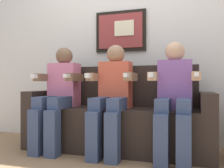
% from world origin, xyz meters
% --- Properties ---
extents(ground_plane, '(5.65, 5.65, 0.00)m').
position_xyz_m(ground_plane, '(0.00, 0.00, 0.00)').
color(ground_plane, '#8C6B4C').
extents(back_wall_assembly, '(4.34, 0.10, 2.60)m').
position_xyz_m(back_wall_assembly, '(-0.00, 0.76, 1.30)').
color(back_wall_assembly, silver).
rests_on(back_wall_assembly, ground_plane).
extents(couch, '(1.94, 0.58, 0.90)m').
position_xyz_m(couch, '(0.00, 0.33, 0.31)').
color(couch, '#2D231E').
rests_on(couch, ground_plane).
extents(person_on_left, '(0.46, 0.56, 1.11)m').
position_xyz_m(person_on_left, '(-0.61, 0.16, 0.61)').
color(person_on_left, pink).
rests_on(person_on_left, ground_plane).
extents(person_in_middle, '(0.46, 0.56, 1.11)m').
position_xyz_m(person_in_middle, '(-0.00, 0.16, 0.61)').
color(person_in_middle, '#D8593F').
rests_on(person_in_middle, ground_plane).
extents(person_on_right, '(0.46, 0.56, 1.11)m').
position_xyz_m(person_on_right, '(0.60, 0.16, 0.61)').
color(person_on_right, '#8C59A5').
rests_on(person_on_right, ground_plane).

